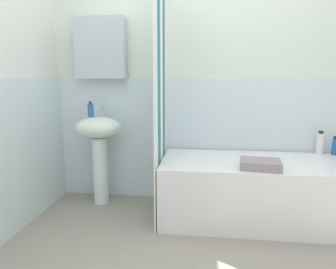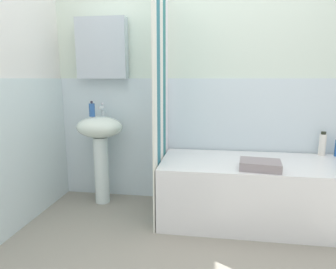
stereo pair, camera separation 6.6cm
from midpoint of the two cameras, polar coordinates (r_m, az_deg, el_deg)
The scene contains 8 objects.
wall_back_tiled at distance 2.83m, azimuth 8.63°, elevation 9.55°, with size 3.60×0.18×2.40m.
sink at distance 2.84m, azimuth -12.45°, elevation -1.11°, with size 0.44×0.34×0.85m.
faucet at distance 2.87m, azimuth -12.11°, elevation 4.84°, with size 0.03×0.12×0.12m.
soap_dispenser at distance 2.82m, azimuth -13.98°, elevation 4.71°, with size 0.05×0.05×0.15m.
bathtub at distance 2.64m, azimuth 17.72°, elevation -10.50°, with size 1.62×0.71×0.52m, color white.
shower_curtain at distance 2.47m, azimuth -0.59°, elevation 6.26°, with size 0.01×0.71×2.00m.
lotion_bottle at distance 2.96m, azimuth 28.49°, elevation -1.68°, with size 0.06×0.06×0.22m.
towel_folded at distance 2.35m, azimuth 18.30°, elevation -5.67°, with size 0.30×0.21×0.07m, color gray.
Camera 2 is at (-0.04, -1.56, 1.20)m, focal length 31.22 mm.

